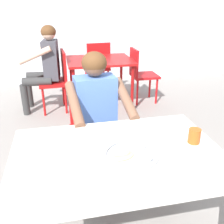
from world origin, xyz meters
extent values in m
cube|color=silver|center=(0.03, 0.05, 0.71)|extent=(1.23, 0.83, 0.03)
cylinder|color=#B2B2B7|center=(-0.52, 0.40, 0.35)|extent=(0.04, 0.04, 0.69)
cylinder|color=#B2B2B7|center=(0.59, 0.40, 0.35)|extent=(0.04, 0.04, 0.69)
cylinder|color=#B7BABF|center=(0.10, 0.00, 0.73)|extent=(0.31, 0.31, 0.01)
torus|color=#B7BABF|center=(0.10, 0.00, 0.74)|extent=(0.31, 0.31, 0.01)
cylinder|color=#B2B5BA|center=(0.17, -0.06, 0.74)|extent=(0.06, 0.06, 0.02)
cylinder|color=#9E4714|center=(0.17, -0.06, 0.75)|extent=(0.05, 0.05, 0.01)
cylinder|color=#B2B5BA|center=(0.17, 0.06, 0.74)|extent=(0.06, 0.06, 0.02)
cylinder|color=#C65119|center=(0.17, 0.06, 0.75)|extent=(0.05, 0.05, 0.01)
ellipsoid|color=#DBB77A|center=(0.05, 0.00, 0.74)|extent=(0.16, 0.14, 0.01)
ellipsoid|color=tan|center=(0.05, 0.01, 0.74)|extent=(0.11, 0.07, 0.01)
cylinder|color=#D84C19|center=(0.52, 0.07, 0.77)|extent=(0.07, 0.07, 0.09)
cylinder|color=#593319|center=(0.52, 0.07, 0.80)|extent=(0.06, 0.06, 0.02)
cube|color=red|center=(0.02, 0.87, 0.42)|extent=(0.46, 0.45, 0.04)
cube|color=red|center=(0.00, 1.06, 0.63)|extent=(0.40, 0.07, 0.38)
cylinder|color=red|center=(0.20, 0.73, 0.20)|extent=(0.03, 0.03, 0.40)
cylinder|color=red|center=(-0.14, 0.69, 0.20)|extent=(0.03, 0.03, 0.40)
cylinder|color=red|center=(0.17, 1.05, 0.20)|extent=(0.03, 0.03, 0.40)
cylinder|color=red|center=(-0.17, 1.02, 0.20)|extent=(0.03, 0.03, 0.40)
cylinder|color=#252525|center=(0.20, 0.44, 0.22)|extent=(0.10, 0.10, 0.44)
cylinder|color=#252525|center=(0.19, 0.64, 0.48)|extent=(0.16, 0.41, 0.12)
cylinder|color=#252525|center=(-0.09, 0.41, 0.22)|extent=(0.10, 0.10, 0.44)
cylinder|color=#252525|center=(-0.11, 0.61, 0.48)|extent=(0.16, 0.41, 0.12)
cube|color=#4C72C6|center=(0.02, 0.82, 0.72)|extent=(0.36, 0.23, 0.49)
cylinder|color=brown|center=(0.24, 0.66, 0.82)|extent=(0.12, 0.46, 0.25)
cylinder|color=brown|center=(-0.17, 0.63, 0.82)|extent=(0.12, 0.46, 0.25)
sphere|color=brown|center=(0.02, 0.82, 1.06)|extent=(0.19, 0.19, 0.19)
ellipsoid|color=brown|center=(0.02, 0.82, 1.08)|extent=(0.21, 0.20, 0.18)
cube|color=#B71414|center=(0.33, 2.52, 0.72)|extent=(0.95, 0.80, 0.03)
cylinder|color=maroon|center=(-0.08, 2.18, 0.35)|extent=(0.04, 0.04, 0.70)
cylinder|color=maroon|center=(0.75, 2.18, 0.35)|extent=(0.04, 0.04, 0.70)
cylinder|color=maroon|center=(-0.08, 2.86, 0.35)|extent=(0.04, 0.04, 0.70)
cylinder|color=maroon|center=(0.75, 2.86, 0.35)|extent=(0.04, 0.04, 0.70)
cube|color=#B11414|center=(-0.37, 2.49, 0.43)|extent=(0.42, 0.46, 0.04)
cube|color=#B11414|center=(-0.19, 2.50, 0.67)|extent=(0.06, 0.42, 0.43)
cylinder|color=#B11414|center=(-0.52, 2.30, 0.21)|extent=(0.03, 0.03, 0.42)
cylinder|color=#B11414|center=(-0.54, 2.66, 0.21)|extent=(0.03, 0.03, 0.42)
cylinder|color=#B11414|center=(-0.21, 2.32, 0.21)|extent=(0.03, 0.03, 0.42)
cylinder|color=#B11414|center=(-0.23, 2.68, 0.21)|extent=(0.03, 0.03, 0.42)
cube|color=#B51215|center=(1.06, 2.56, 0.43)|extent=(0.40, 0.39, 0.04)
cube|color=#B51215|center=(0.88, 2.56, 0.66)|extent=(0.04, 0.36, 0.41)
cylinder|color=#B51215|center=(1.22, 2.71, 0.21)|extent=(0.03, 0.03, 0.42)
cylinder|color=#B51215|center=(1.22, 2.41, 0.21)|extent=(0.03, 0.03, 0.42)
cylinder|color=#B51215|center=(0.90, 2.71, 0.21)|extent=(0.03, 0.03, 0.42)
cylinder|color=#B51215|center=(0.90, 2.41, 0.21)|extent=(0.03, 0.03, 0.42)
cube|color=red|center=(0.38, 3.17, 0.44)|extent=(0.44, 0.41, 0.04)
cube|color=red|center=(0.40, 3.00, 0.68)|extent=(0.39, 0.07, 0.43)
cylinder|color=red|center=(0.21, 3.31, 0.21)|extent=(0.03, 0.03, 0.43)
cylinder|color=red|center=(0.54, 3.33, 0.21)|extent=(0.03, 0.03, 0.43)
cylinder|color=red|center=(0.23, 3.01, 0.21)|extent=(0.03, 0.03, 0.43)
cylinder|color=red|center=(0.56, 3.03, 0.21)|extent=(0.03, 0.03, 0.43)
cylinder|color=#323232|center=(-0.78, 2.41, 0.23)|extent=(0.10, 0.10, 0.45)
cylinder|color=#323232|center=(-0.58, 2.39, 0.49)|extent=(0.41, 0.16, 0.12)
cylinder|color=#323232|center=(-0.75, 2.71, 0.23)|extent=(0.10, 0.10, 0.45)
cylinder|color=#323232|center=(-0.55, 2.69, 0.49)|extent=(0.41, 0.16, 0.12)
cube|color=#3F3F47|center=(-0.37, 2.52, 0.76)|extent=(0.23, 0.36, 0.54)
cylinder|color=beige|center=(-0.56, 2.33, 0.87)|extent=(0.46, 0.12, 0.25)
cylinder|color=beige|center=(-0.52, 2.74, 0.87)|extent=(0.46, 0.12, 0.25)
sphere|color=beige|center=(-0.37, 2.52, 1.13)|extent=(0.19, 0.19, 0.19)
ellipsoid|color=brown|center=(-0.37, 2.52, 1.14)|extent=(0.21, 0.20, 0.18)
camera|label=1|loc=(-0.26, -1.16, 1.54)|focal=40.51mm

